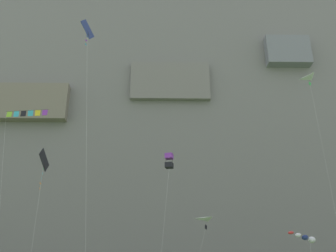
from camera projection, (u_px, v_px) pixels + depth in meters
cliff_face at (169, 133)px, 86.12m from camera, size 180.00×25.77×67.42m
kite_banner_high_center at (26, 117)px, 39.18m from camera, size 4.54×3.52×18.55m
kite_delta_far_left at (208, 227)px, 46.09m from camera, size 3.95×4.22×8.78m
kite_diamond_mid_center at (44, 162)px, 38.45m from camera, size 1.37×5.10×14.80m
kite_delta_mid_left at (313, 88)px, 48.98m from camera, size 2.60×5.81×26.01m
kite_windsock_front_field at (306, 238)px, 39.14m from camera, size 3.73×3.73×7.03m
kite_diamond_far_right at (87, 33)px, 38.63m from camera, size 3.55×6.88×26.99m
kite_box_near_cliff at (169, 161)px, 42.14m from camera, size 1.71×5.40×15.40m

